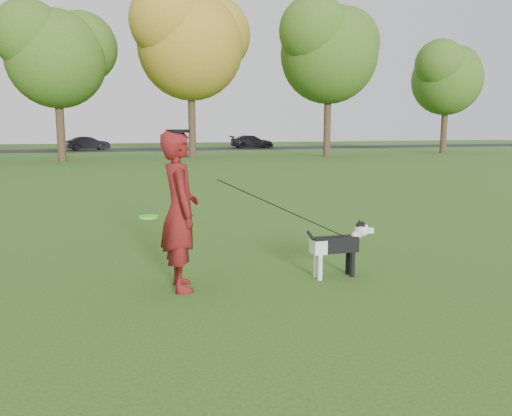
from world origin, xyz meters
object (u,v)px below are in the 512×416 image
object	(u,v)px
man	(180,211)
car_right	(252,142)
dog	(340,243)
car_mid	(88,143)

from	to	relation	value
man	car_right	world-z (taller)	man
dog	car_mid	size ratio (longest dim) A/B	0.28
dog	car_mid	world-z (taller)	car_mid
man	car_mid	size ratio (longest dim) A/B	0.55
car_right	dog	bearing A→B (deg)	168.15
car_mid	car_right	size ratio (longest dim) A/B	0.86
man	dog	bearing A→B (deg)	-93.82
man	car_right	distance (m)	42.40
man	car_mid	distance (m)	40.33
car_mid	car_right	bearing A→B (deg)	-103.64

